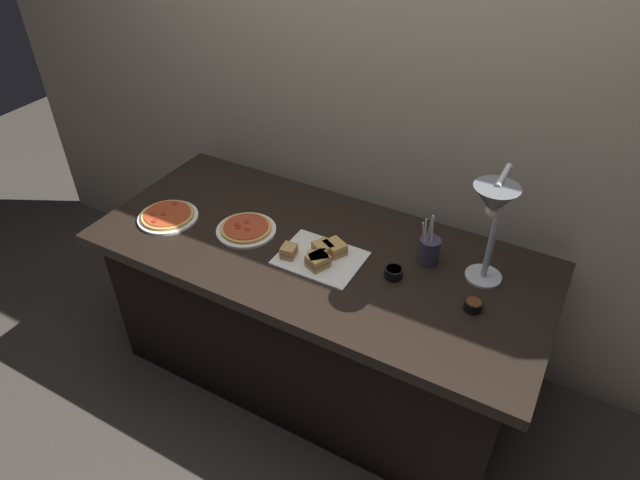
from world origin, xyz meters
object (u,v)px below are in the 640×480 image
at_px(pizza_plate_front, 168,216).
at_px(sandwich_platter, 319,256).
at_px(heat_lamp, 494,210).
at_px(sauce_cup_far, 394,272).
at_px(pizza_plate_center, 246,229).
at_px(sauce_cup_near, 473,305).
at_px(utensil_holder, 429,250).

bearing_deg(pizza_plate_front, sandwich_platter, 5.49).
relative_size(heat_lamp, sauce_cup_far, 7.03).
bearing_deg(sauce_cup_far, pizza_plate_center, -177.28).
distance_m(pizza_plate_front, sauce_cup_near, 1.35).
bearing_deg(sandwich_platter, heat_lamp, 8.34).
height_order(pizza_plate_front, utensil_holder, utensil_holder).
xyz_separation_m(heat_lamp, sauce_cup_near, (0.01, -0.06, -0.37)).
relative_size(sauce_cup_near, sauce_cup_far, 0.95).
relative_size(pizza_plate_center, sauce_cup_far, 3.60).
distance_m(sandwich_platter, sauce_cup_far, 0.30).
height_order(sandwich_platter, sauce_cup_far, sandwich_platter).
xyz_separation_m(pizza_plate_center, sauce_cup_near, (0.99, 0.01, 0.01)).
bearing_deg(sauce_cup_far, sauce_cup_near, -4.50).
height_order(pizza_plate_center, utensil_holder, utensil_holder).
distance_m(pizza_plate_center, sauce_cup_near, 0.99).
bearing_deg(utensil_holder, heat_lamp, -26.70).
relative_size(pizza_plate_center, utensil_holder, 1.18).
height_order(pizza_plate_front, pizza_plate_center, same).
bearing_deg(heat_lamp, pizza_plate_front, -173.22).
height_order(pizza_plate_center, sandwich_platter, sandwich_platter).
bearing_deg(sauce_cup_near, pizza_plate_center, -179.62).
xyz_separation_m(sandwich_platter, sauce_cup_near, (0.62, 0.02, -0.00)).
xyz_separation_m(heat_lamp, utensil_holder, (-0.22, 0.11, -0.33)).
relative_size(sandwich_platter, sauce_cup_near, 4.89).
relative_size(heat_lamp, pizza_plate_center, 1.95).
height_order(heat_lamp, sauce_cup_far, heat_lamp).
relative_size(pizza_plate_center, sauce_cup_near, 3.80).
bearing_deg(sandwich_platter, sauce_cup_far, 9.43).
relative_size(heat_lamp, sauce_cup_near, 7.42).
height_order(heat_lamp, sauce_cup_near, heat_lamp).
bearing_deg(heat_lamp, sauce_cup_far, -172.74).
xyz_separation_m(heat_lamp, sandwich_platter, (-0.61, -0.09, -0.37)).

